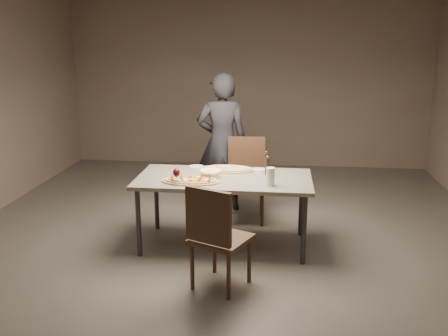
# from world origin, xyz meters

# --- Properties ---
(room) EXTENTS (7.00, 7.00, 7.00)m
(room) POSITION_xyz_m (0.00, 0.00, 1.40)
(room) COLOR #5D5650
(room) RESTS_ON ground
(dining_table) EXTENTS (1.80, 0.90, 0.75)m
(dining_table) POSITION_xyz_m (0.00, 0.00, 0.69)
(dining_table) COLOR gray
(dining_table) RESTS_ON ground
(zucchini_pizza) EXTENTS (0.59, 0.33, 0.05)m
(zucchini_pizza) POSITION_xyz_m (-0.31, -0.20, 0.77)
(zucchini_pizza) COLOR tan
(zucchini_pizza) RESTS_ON dining_table
(ham_pizza) EXTENTS (0.57, 0.32, 0.04)m
(ham_pizza) POSITION_xyz_m (0.01, 0.28, 0.77)
(ham_pizza) COLOR tan
(ham_pizza) RESTS_ON dining_table
(bread_basket) EXTENTS (0.22, 0.22, 0.08)m
(bread_basket) POSITION_xyz_m (-0.14, -0.01, 0.80)
(bread_basket) COLOR #F6E9C8
(bread_basket) RESTS_ON dining_table
(oil_dish) EXTENTS (0.14, 0.14, 0.02)m
(oil_dish) POSITION_xyz_m (0.35, 0.31, 0.76)
(oil_dish) COLOR white
(oil_dish) RESTS_ON dining_table
(pepper_mill_left) EXTENTS (0.05, 0.05, 0.20)m
(pepper_mill_left) POSITION_xyz_m (0.42, 0.38, 0.85)
(pepper_mill_left) COLOR black
(pepper_mill_left) RESTS_ON dining_table
(pepper_mill_right) EXTENTS (0.05, 0.05, 0.20)m
(pepper_mill_right) POSITION_xyz_m (0.44, 0.15, 0.85)
(pepper_mill_right) COLOR black
(pepper_mill_right) RESTS_ON dining_table
(carafe) EXTENTS (0.09, 0.09, 0.18)m
(carafe) POSITION_xyz_m (0.48, -0.24, 0.84)
(carafe) COLOR silver
(carafe) RESTS_ON dining_table
(wine_glass) EXTENTS (0.07, 0.07, 0.16)m
(wine_glass) POSITION_xyz_m (-0.44, -0.30, 0.86)
(wine_glass) COLOR silver
(wine_glass) RESTS_ON dining_table
(side_plate) EXTENTS (0.16, 0.16, 0.01)m
(side_plate) POSITION_xyz_m (-0.35, 0.38, 0.76)
(side_plate) COLOR white
(side_plate) RESTS_ON dining_table
(chair_near) EXTENTS (0.60, 0.60, 0.95)m
(chair_near) POSITION_xyz_m (0.04, -0.98, 0.54)
(chair_near) COLOR #432A1C
(chair_near) RESTS_ON ground
(chair_far) EXTENTS (0.49, 0.49, 0.99)m
(chair_far) POSITION_xyz_m (0.17, 0.86, 0.55)
(chair_far) COLOR #432A1C
(chair_far) RESTS_ON ground
(diner) EXTENTS (0.69, 0.50, 1.74)m
(diner) POSITION_xyz_m (-0.16, 1.16, 0.87)
(diner) COLOR black
(diner) RESTS_ON ground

